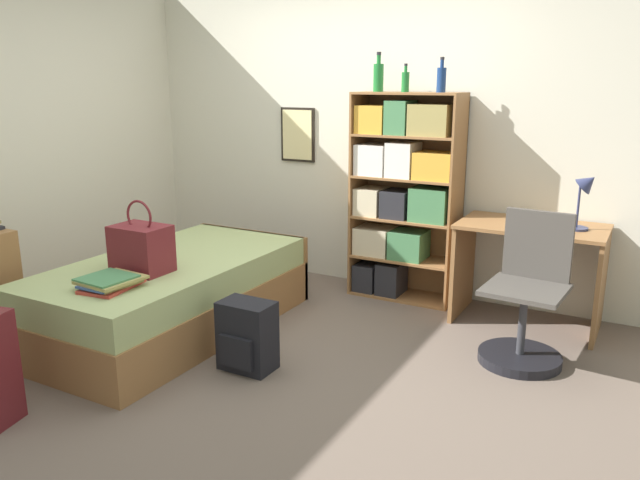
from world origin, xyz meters
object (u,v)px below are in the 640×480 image
object	(u,v)px
book_stack_on_bed	(110,282)
bed	(173,294)
bookcase	(401,193)
backpack	(247,336)
bottle_green	(378,77)
desk_lamp	(586,191)
bottle_clear	(441,79)
handbag	(141,248)
desk	(530,258)
bottle_brown	(405,81)
desk_chair	(525,315)

from	to	relation	value
book_stack_on_bed	bed	bearing A→B (deg)	100.20
bookcase	backpack	distance (m)	1.86
bed	bottle_green	bearing A→B (deg)	57.39
bottle_green	desk_lamp	world-z (taller)	bottle_green
bottle_clear	desk_lamp	bearing A→B (deg)	-4.79
bed	desk_lamp	bearing A→B (deg)	27.78
handbag	bottle_clear	world-z (taller)	bottle_clear
desk	desk_lamp	distance (m)	0.60
book_stack_on_bed	desk_lamp	distance (m)	3.13
backpack	bottle_brown	bearing A→B (deg)	79.17
bookcase	desk_lamp	bearing A→B (deg)	-4.88
desk	bottle_brown	bearing A→B (deg)	175.40
book_stack_on_bed	desk_chair	world-z (taller)	desk_chair
handbag	bookcase	distance (m)	2.07
bookcase	bottle_green	distance (m)	0.92
bed	handbag	xyz separation A→B (m)	(0.04, -0.31, 0.42)
bottle_brown	desk_chair	size ratio (longest dim) A/B	0.22
bottle_clear	backpack	xyz separation A→B (m)	(-0.60, -1.68, -1.53)
book_stack_on_bed	bottle_brown	bearing A→B (deg)	63.35
bed	desk_lamp	distance (m)	2.93
handbag	bottle_brown	distance (m)	2.29
bookcase	backpack	world-z (taller)	bookcase
desk_lamp	desk_chair	bearing A→B (deg)	-108.37
bed	bottle_brown	size ratio (longest dim) A/B	9.70
bottle_green	desk_lamp	distance (m)	1.76
bottle_brown	desk_lamp	xyz separation A→B (m)	(1.35, -0.08, -0.71)
book_stack_on_bed	desk	bearing A→B (deg)	43.83
bottle_brown	backpack	world-z (taller)	bottle_brown
bookcase	desk_chair	bearing A→B (deg)	-33.27
handbag	bottle_clear	bearing A→B (deg)	51.11
backpack	bed	bearing A→B (deg)	161.66
handbag	desk_lamp	bearing A→B (deg)	33.58
bed	bookcase	distance (m)	1.93
handbag	bed	bearing A→B (deg)	97.78
book_stack_on_bed	desk	xyz separation A→B (m)	(2.06, 1.98, -0.06)
handbag	bookcase	bearing A→B (deg)	57.97
bed	desk_chair	world-z (taller)	desk_chair
backpack	bookcase	bearing A→B (deg)	79.90
desk_lamp	bookcase	bearing A→B (deg)	175.12
desk_chair	bottle_green	bearing A→B (deg)	151.20
handbag	bottle_clear	distance (m)	2.45
handbag	book_stack_on_bed	bearing A→B (deg)	-77.63
handbag	backpack	distance (m)	0.92
desk	desk_lamp	xyz separation A→B (m)	(0.32, -0.00, 0.51)
desk	bed	bearing A→B (deg)	-148.81
book_stack_on_bed	bookcase	xyz separation A→B (m)	(1.02, 2.09, 0.31)
bottle_brown	desk_lamp	bearing A→B (deg)	-3.55
handbag	desk	bearing A→B (deg)	37.40
bottle_brown	desk	bearing A→B (deg)	-4.60
bottle_green	desk_lamp	xyz separation A→B (m)	(1.58, -0.11, -0.75)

